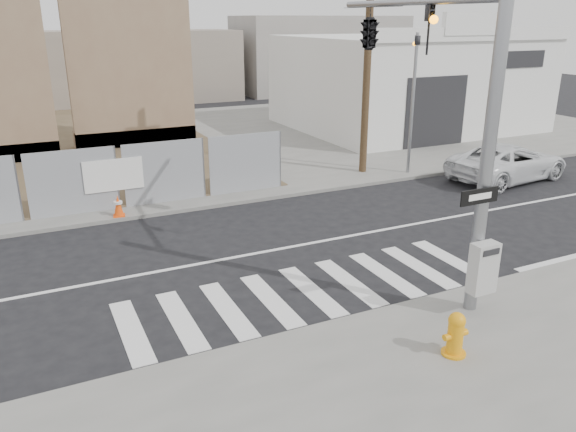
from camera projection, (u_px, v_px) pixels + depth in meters
name	position (u px, v px, depth m)	size (l,w,h in m)	color
ground	(267.00, 251.00, 14.76)	(100.00, 100.00, 0.00)	black
sidewalk_far	(149.00, 146.00, 26.64)	(50.00, 20.00, 0.12)	slate
signal_pole	(404.00, 67.00, 12.45)	(0.96, 5.87, 7.00)	gray
far_signal_pole	(414.00, 84.00, 20.77)	(0.16, 0.20, 5.60)	gray
concrete_wall_right	(132.00, 75.00, 25.41)	(5.50, 1.30, 8.00)	#7A5F49
auto_shop	(406.00, 82.00, 30.65)	(12.00, 10.20, 5.95)	silver
utility_pole_right	(369.00, 36.00, 20.35)	(1.60, 0.28, 10.00)	#4B3923
fire_hydrant	(455.00, 334.00, 9.90)	(0.50, 0.44, 0.83)	orange
suv	(508.00, 162.00, 21.10)	(2.29, 4.97, 1.38)	silver
traffic_cone_d	(118.00, 206.00, 16.95)	(0.39, 0.39, 0.67)	#F1490C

